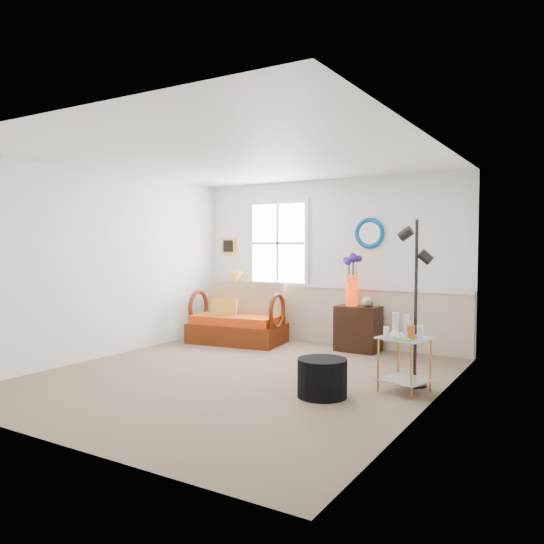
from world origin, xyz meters
The scene contains 19 objects.
floor centered at (0.00, 0.00, 0.00)m, with size 4.50×5.00×0.01m, color #80664F.
ceiling centered at (0.00, 0.00, 2.60)m, with size 4.50×5.00×0.01m, color white.
walls centered at (0.00, 0.00, 1.30)m, with size 4.51×5.01×2.60m.
wainscot centered at (0.00, 2.48, 0.45)m, with size 4.46×0.02×0.90m, color #BEAB91.
chair_rail centered at (0.00, 2.47, 0.92)m, with size 4.46×0.04×0.06m, color white.
window centered at (-0.90, 2.47, 1.60)m, with size 1.14×0.06×1.44m, color white, non-canonical shape.
picture centered at (-1.92, 2.48, 1.55)m, with size 0.28×0.03×0.28m, color #BF871A.
mirror centered at (0.70, 2.48, 1.75)m, with size 0.47×0.47×0.07m, color #0068B2.
loveseat centered at (-1.26, 1.78, 0.48)m, with size 1.47×0.83×0.96m, color #702907, non-canonical shape.
throw_pillow centered at (-1.41, 1.63, 0.52)m, with size 0.41×0.10×0.41m, color orange, non-canonical shape.
lamp_stand centered at (-1.65, 2.28, 0.29)m, with size 0.33×0.33×0.59m, color black, non-canonical shape.
table_lamp centered at (-1.65, 2.31, 0.85)m, with size 0.29×0.29×0.53m, color #AD6D26, non-canonical shape.
potted_plant centered at (-1.51, 2.26, 0.73)m, with size 0.32×0.36×0.28m, color #416935.
cabinet centered at (0.65, 2.17, 0.34)m, with size 0.63×0.40×0.67m, color black, non-canonical shape.
flower_vase centered at (0.55, 2.16, 1.05)m, with size 0.22×0.22×0.75m, color #F62C03, non-canonical shape.
side_table centered at (1.90, 0.37, 0.30)m, with size 0.47×0.47×0.60m, color #AD7923, non-canonical shape.
tabletop_items centered at (1.89, 0.36, 0.72)m, with size 0.40×0.40×0.24m, color silver, non-canonical shape.
floor_lamp centered at (1.93, 0.68, 0.93)m, with size 0.27×0.27×1.85m, color black, non-canonical shape.
ottoman centered at (1.22, -0.23, 0.20)m, with size 0.52×0.52×0.40m, color black.
Camera 1 is at (3.58, -5.14, 1.58)m, focal length 35.00 mm.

